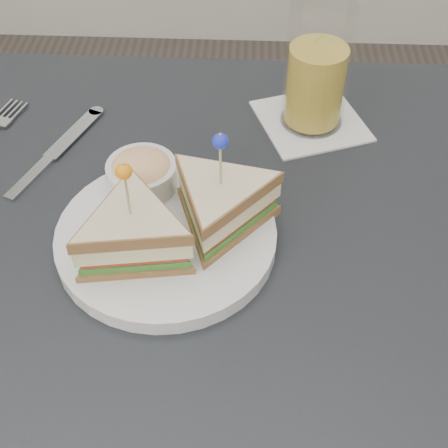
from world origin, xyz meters
TOP-DOWN VIEW (x-y plane):
  - table at (0.00, 0.00)m, footprint 0.80×0.80m
  - plate_meal at (-0.05, 0.03)m, footprint 0.31×0.31m
  - cutlery_knife at (-0.21, 0.16)m, footprint 0.09×0.19m
  - drink_set at (0.11, 0.25)m, footprint 0.17×0.17m

SIDE VIEW (x-z plane):
  - table at x=0.00m, z-range 0.30..1.05m
  - cutlery_knife at x=-0.21m, z-range 0.75..0.76m
  - plate_meal at x=-0.05m, z-range 0.72..0.86m
  - drink_set at x=0.11m, z-range 0.74..0.91m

